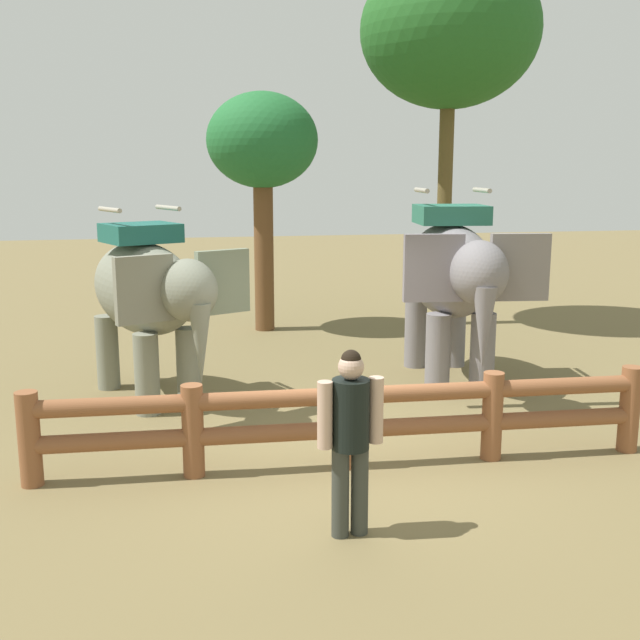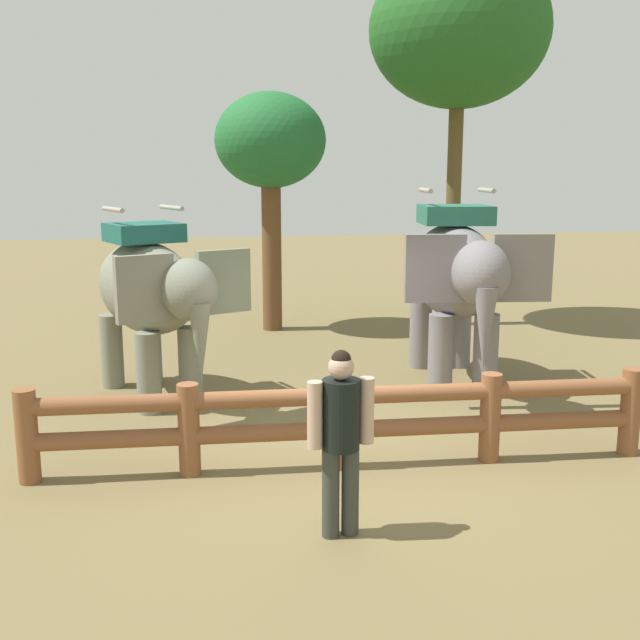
{
  "view_description": "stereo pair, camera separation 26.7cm",
  "coord_description": "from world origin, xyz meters",
  "px_view_note": "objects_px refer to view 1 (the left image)",
  "views": [
    {
      "loc": [
        -1.84,
        -8.24,
        3.37
      ],
      "look_at": [
        0.0,
        1.43,
        1.4
      ],
      "focal_mm": 42.65,
      "sensor_mm": 36.0,
      "label": 1
    },
    {
      "loc": [
        -1.57,
        -8.29,
        3.37
      ],
      "look_at": [
        0.0,
        1.43,
        1.4
      ],
      "focal_mm": 42.65,
      "sensor_mm": 36.0,
      "label": 2
    }
  ],
  "objects_px": {
    "log_fence": "(347,416)",
    "tourist_woman_in_black": "(350,430)",
    "tree_far_left": "(450,32)",
    "elephant_near_left": "(149,294)",
    "elephant_center": "(453,276)",
    "tree_back_center": "(262,146)"
  },
  "relations": [
    {
      "from": "log_fence",
      "to": "tourist_woman_in_black",
      "type": "height_order",
      "value": "tourist_woman_in_black"
    },
    {
      "from": "tree_far_left",
      "to": "elephant_near_left",
      "type": "bearing_deg",
      "value": -143.07
    },
    {
      "from": "tourist_woman_in_black",
      "to": "elephant_center",
      "type": "bearing_deg",
      "value": 60.02
    },
    {
      "from": "tree_far_left",
      "to": "log_fence",
      "type": "bearing_deg",
      "value": -116.81
    },
    {
      "from": "log_fence",
      "to": "tourist_woman_in_black",
      "type": "xyz_separation_m",
      "value": [
        -0.33,
        -1.61,
        0.42
      ]
    },
    {
      "from": "elephant_center",
      "to": "tree_far_left",
      "type": "relative_size",
      "value": 0.47
    },
    {
      "from": "elephant_near_left",
      "to": "tree_far_left",
      "type": "xyz_separation_m",
      "value": [
        6.09,
        4.58,
        4.52
      ]
    },
    {
      "from": "elephant_near_left",
      "to": "tourist_woman_in_black",
      "type": "bearing_deg",
      "value": -67.67
    },
    {
      "from": "tree_back_center",
      "to": "tourist_woman_in_black",
      "type": "bearing_deg",
      "value": -91.83
    },
    {
      "from": "elephant_center",
      "to": "tree_back_center",
      "type": "bearing_deg",
      "value": 117.57
    },
    {
      "from": "elephant_near_left",
      "to": "log_fence",
      "type": "bearing_deg",
      "value": -53.58
    },
    {
      "from": "tree_far_left",
      "to": "tree_back_center",
      "type": "distance_m",
      "value": 4.52
    },
    {
      "from": "tree_back_center",
      "to": "elephant_center",
      "type": "bearing_deg",
      "value": -62.43
    },
    {
      "from": "elephant_center",
      "to": "tree_far_left",
      "type": "xyz_separation_m",
      "value": [
        1.47,
        4.52,
        4.38
      ]
    },
    {
      "from": "log_fence",
      "to": "elephant_center",
      "type": "xyz_separation_m",
      "value": [
        2.38,
        3.1,
        1.12
      ]
    },
    {
      "from": "elephant_center",
      "to": "tree_back_center",
      "type": "height_order",
      "value": "tree_back_center"
    },
    {
      "from": "tourist_woman_in_black",
      "to": "tree_far_left",
      "type": "height_order",
      "value": "tree_far_left"
    },
    {
      "from": "elephant_near_left",
      "to": "tree_back_center",
      "type": "bearing_deg",
      "value": 64.82
    },
    {
      "from": "tree_far_left",
      "to": "tree_back_center",
      "type": "height_order",
      "value": "tree_far_left"
    },
    {
      "from": "elephant_center",
      "to": "tourist_woman_in_black",
      "type": "relative_size",
      "value": 2.03
    },
    {
      "from": "elephant_center",
      "to": "tree_far_left",
      "type": "distance_m",
      "value": 6.46
    },
    {
      "from": "log_fence",
      "to": "elephant_near_left",
      "type": "xyz_separation_m",
      "value": [
        -2.24,
        3.04,
        0.99
      ]
    }
  ]
}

